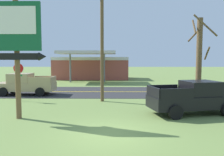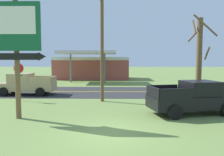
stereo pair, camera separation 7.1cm
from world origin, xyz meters
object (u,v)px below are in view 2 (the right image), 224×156
Objects in this scene: motel_sign at (16,38)px; utility_pole at (102,37)px; gas_station at (92,67)px; pickup_black_parked_on_lawn at (194,98)px; bare_tree at (199,59)px; pickup_tan_on_road at (25,84)px; stop_sign at (19,75)px.

utility_pole is (4.24, 5.39, 0.52)m from motel_sign.
utility_pole is 20.89m from gas_station.
gas_station is 26.01m from pickup_black_parked_on_lawn.
bare_tree reaches higher than pickup_tan_on_road.
gas_station is 2.18× the size of pickup_black_parked_on_lawn.
pickup_black_parked_on_lawn is (12.19, -4.15, -1.06)m from stop_sign.
gas_station is at bearing 87.15° from motel_sign.
bare_tree reaches higher than stop_sign.
stop_sign is 12.92m from pickup_black_parked_on_lawn.
pickup_black_parked_on_lawn is (9.92, 1.34, -3.43)m from motel_sign.
motel_sign reaches higher than pickup_black_parked_on_lawn.
pickup_tan_on_road is (-7.23, 3.13, -3.94)m from utility_pole.
motel_sign is 2.22× the size of stop_sign.
bare_tree is (7.03, -0.98, -1.65)m from utility_pole.
bare_tree is at bearing 66.33° from pickup_black_parked_on_lawn.
utility_pole is at bearing -0.80° from stop_sign.
stop_sign is (-2.27, 5.48, -2.36)m from motel_sign.
bare_tree is at bearing -4.53° from stop_sign.
stop_sign is 13.64m from bare_tree.
gas_station is (1.29, 25.85, -2.45)m from motel_sign.
bare_tree is at bearing -65.05° from gas_station.
motel_sign is at bearing -67.50° from stop_sign.
utility_pole is at bearing -23.39° from pickup_tan_on_road.
motel_sign is at bearing -128.15° from utility_pole.
motel_sign reaches higher than pickup_tan_on_road.
stop_sign is 0.32× the size of utility_pole.
gas_station reaches higher than pickup_black_parked_on_lawn.
bare_tree reaches higher than gas_station.
gas_station is at bearing 114.95° from bare_tree.
pickup_black_parked_on_lawn is (8.63, -24.52, -0.98)m from gas_station.
pickup_black_parked_on_lawn is 14.77m from pickup_tan_on_road.
motel_sign is at bearing -172.33° from pickup_black_parked_on_lawn.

